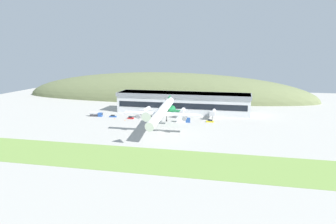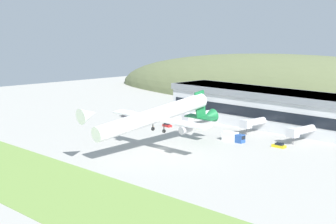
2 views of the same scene
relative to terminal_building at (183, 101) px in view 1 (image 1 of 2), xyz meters
name	(u,v)px [view 1 (image 1 of 2)]	position (x,y,z in m)	size (l,w,h in m)	color
ground_plane	(159,131)	(-2.91, -54.64, -7.75)	(379.72, 379.72, 0.00)	#ADAAA3
grass_strip_foreground	(130,158)	(-2.91, -101.53, -7.71)	(341.75, 30.03, 0.08)	#759947
hill_backdrop	(163,98)	(-30.25, 63.50, -7.75)	(265.04, 62.99, 46.39)	#667047
terminal_building	(183,101)	(0.00, 0.00, 0.00)	(91.37, 20.15, 13.72)	silver
jetway_0	(145,110)	(-22.08, -18.34, -3.76)	(3.38, 15.96, 5.43)	silver
jetway_1	(182,111)	(1.91, -15.95, -3.76)	(3.38, 11.48, 5.43)	silver
jetway_2	(213,113)	(22.07, -16.70, -3.76)	(3.38, 12.87, 5.43)	silver
cargo_airplane	(161,112)	(-0.65, -59.32, 3.22)	(40.42, 53.45, 11.80)	white
service_car_0	(150,117)	(-17.21, -22.80, -7.11)	(3.96, 1.84, 1.55)	gold
service_car_1	(131,118)	(-28.46, -28.56, -7.11)	(3.93, 2.01, 1.56)	#B21E1E
service_car_2	(210,121)	(21.34, -27.04, -7.14)	(4.52, 2.08, 1.48)	gold
service_car_3	(113,116)	(-41.37, -26.06, -7.16)	(4.64, 2.08, 1.43)	#264C99
fuel_truck	(183,120)	(5.65, -30.71, -6.25)	(8.23, 2.80, 3.13)	#264C99
box_truck	(96,114)	(-53.14, -26.31, -6.23)	(8.39, 3.00, 3.29)	#264C99
traffic_cone_0	(114,118)	(-38.46, -31.08, -7.47)	(0.52, 0.52, 0.58)	orange
traffic_cone_1	(125,120)	(-30.22, -33.83, -7.47)	(0.52, 0.52, 0.58)	orange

